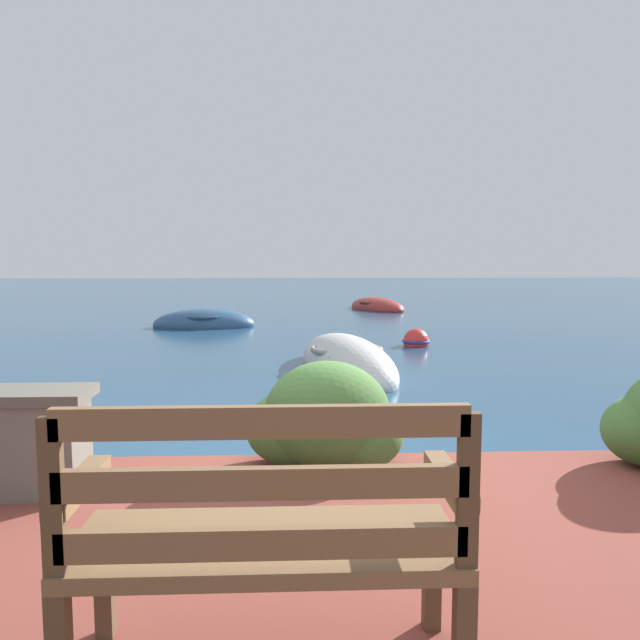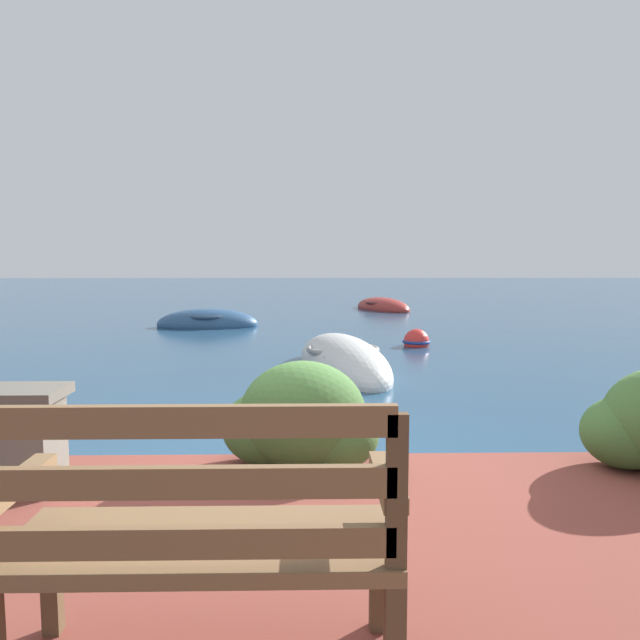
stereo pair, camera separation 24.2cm
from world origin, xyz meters
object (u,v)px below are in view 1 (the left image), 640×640
(rowboat_mid, at_px, (204,324))
(mooring_buoy, at_px, (416,341))
(park_bench, at_px, (266,535))
(rowboat_far, at_px, (377,308))
(rowboat_nearest, at_px, (347,366))

(rowboat_mid, relative_size, mooring_buoy, 4.64)
(park_bench, bearing_deg, rowboat_mid, 106.31)
(rowboat_mid, bearing_deg, mooring_buoy, -40.37)
(park_bench, relative_size, mooring_buoy, 2.52)
(park_bench, distance_m, mooring_buoy, 9.10)
(park_bench, height_order, mooring_buoy, park_bench)
(rowboat_mid, height_order, mooring_buoy, rowboat_mid)
(rowboat_mid, height_order, rowboat_far, rowboat_mid)
(mooring_buoy, bearing_deg, rowboat_mid, 143.48)
(rowboat_nearest, relative_size, mooring_buoy, 6.23)
(rowboat_nearest, xyz_separation_m, rowboat_far, (1.71, 9.65, -0.02))
(rowboat_nearest, bearing_deg, rowboat_far, 156.91)
(rowboat_mid, bearing_deg, rowboat_nearest, -67.14)
(rowboat_nearest, relative_size, rowboat_far, 1.15)
(rowboat_nearest, height_order, rowboat_mid, rowboat_nearest)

